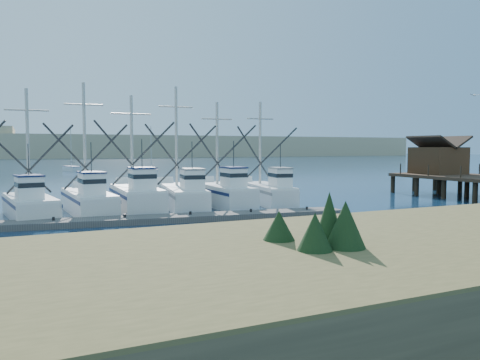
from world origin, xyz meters
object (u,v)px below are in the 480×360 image
Objects in this scene: floating_dock at (125,220)px; timber_pier at (469,169)px; sailboat_near at (152,172)px; sailboat_far at (72,169)px.

timber_pier is at bearing 10.64° from floating_dock.
sailboat_near is (13.83, 49.45, 0.31)m from floating_dock.
sailboat_near is at bearing 81.63° from floating_dock.
sailboat_far reaches higher than timber_pier.
timber_pier is 2.47× the size of sailboat_near.
sailboat_far is (2.50, 66.78, 0.32)m from floating_dock.
sailboat_near is at bearing -74.22° from sailboat_far.
sailboat_far is (-11.33, 17.33, 0.00)m from sailboat_near.
sailboat_near reaches higher than floating_dock.
floating_dock is 66.83m from sailboat_far.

